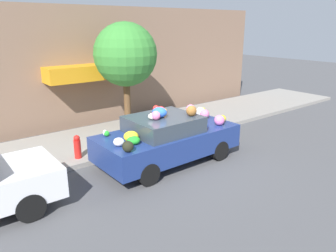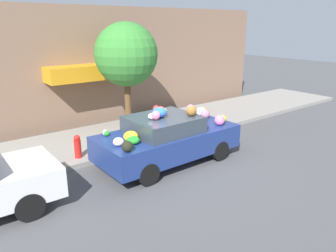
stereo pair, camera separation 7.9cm
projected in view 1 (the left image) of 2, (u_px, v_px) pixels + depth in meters
The scene contains 6 objects.
ground_plane at pixel (167, 161), 9.71m from camera, with size 60.00×60.00×0.00m, color #4C4C4F.
sidewalk_curb at pixel (121, 136), 11.72m from camera, with size 24.00×3.20×0.14m.
building_facade at pixel (89, 67), 12.72m from camera, with size 18.00×1.20×4.57m.
street_tree at pixel (125, 55), 11.42m from camera, with size 2.23×2.23×3.85m.
fire_hydrant at pixel (77, 147), 9.49m from camera, with size 0.20×0.20×0.70m.
art_car at pixel (168, 137), 9.44m from camera, with size 4.19×1.91×1.71m.
Camera 1 is at (-5.50, -7.08, 3.89)m, focal length 35.00 mm.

